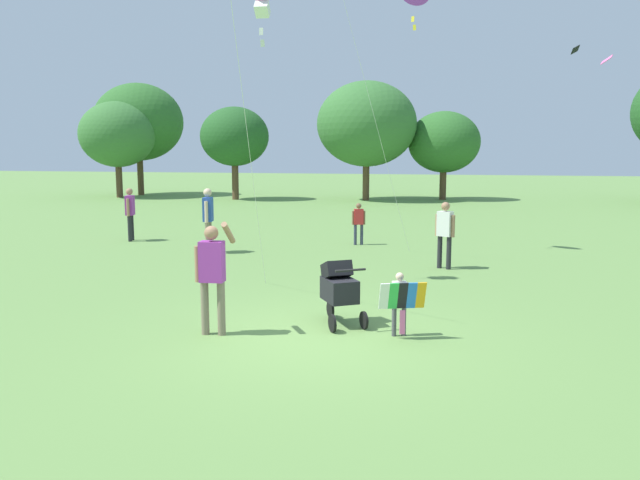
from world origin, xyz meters
name	(u,v)px	position (x,y,z in m)	size (l,w,h in m)	color
ground_plane	(313,338)	(0.00, 0.00, 0.00)	(120.00, 120.00, 0.00)	#668E47
treeline_distant	(417,123)	(-0.18, 25.51, 4.10)	(38.84, 6.78, 6.94)	brown
child_with_butterfly_kite	(400,298)	(1.24, 0.33, 0.58)	(0.69, 0.45, 0.96)	#4C4C51
person_adult_flyer	(212,270)	(-1.50, -0.14, 0.99)	(0.54, 0.52, 1.72)	#7F705B
stroller	(339,287)	(0.24, 0.82, 0.61)	(0.86, 1.08, 1.03)	black
kite_adult_black	(262,3)	(-1.82, 3.52, 5.59)	(0.72, 3.73, 5.97)	pink
person_red_shirt	(208,215)	(-4.44, 6.92, 1.02)	(0.30, 0.55, 1.72)	#7F705B
person_sitting_far	(359,220)	(-0.74, 9.17, 0.72)	(0.37, 0.23, 1.21)	#33384C
person_couple_left	(130,210)	(-7.58, 8.50, 0.94)	(0.29, 0.50, 1.59)	#232328
person_back_turned	(445,230)	(1.77, 5.95, 0.92)	(0.45, 0.34, 1.55)	#232328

